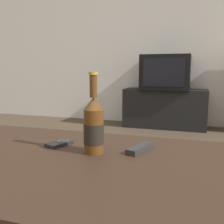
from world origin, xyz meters
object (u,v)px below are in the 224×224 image
Objects in this scene: tv_stand at (165,108)px; television at (166,72)px; beer_bottle at (94,126)px; remote_control at (140,148)px; cell_phone at (59,144)px.

tv_stand is 1.74× the size of television.
beer_bottle is 0.19m from remote_control.
television is at bearing 111.42° from remote_control.
beer_bottle reaches higher than cell_phone.
remote_control is (0.15, 0.07, -0.09)m from beer_bottle.
beer_bottle is at bearing -89.23° from television.
television is 2.15× the size of beer_bottle.
cell_phone is at bearing 164.86° from beer_bottle.
beer_bottle reaches higher than tv_stand.
tv_stand is 0.48m from television.
tv_stand is 2.65m from cell_phone.
television is at bearing 90.77° from beer_bottle.
tv_stand reaches higher than remote_control.
cell_phone is at bearing -158.00° from remote_control.
cell_phone is (-0.16, 0.04, -0.09)m from beer_bottle.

